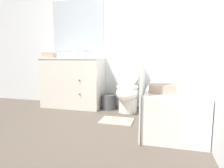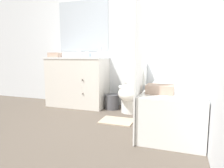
# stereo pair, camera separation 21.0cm
# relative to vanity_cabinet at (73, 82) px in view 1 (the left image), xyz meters

# --- Properties ---
(ground_plane) EXTENTS (14.00, 14.00, 0.00)m
(ground_plane) POSITION_rel_vanity_cabinet_xyz_m (0.76, -1.47, -0.45)
(ground_plane) COLOR brown
(wall_back) EXTENTS (8.00, 0.06, 2.50)m
(wall_back) POSITION_rel_vanity_cabinet_xyz_m (0.75, 0.29, 0.80)
(wall_back) COLOR silver
(wall_back) RESTS_ON ground_plane
(wall_right) EXTENTS (0.05, 2.73, 2.50)m
(wall_right) POSITION_rel_vanity_cabinet_xyz_m (2.08, -0.60, 0.80)
(wall_right) COLOR silver
(wall_right) RESTS_ON ground_plane
(vanity_cabinet) EXTENTS (1.08, 0.56, 0.89)m
(vanity_cabinet) POSITION_rel_vanity_cabinet_xyz_m (0.00, 0.00, 0.00)
(vanity_cabinet) COLOR silver
(vanity_cabinet) RESTS_ON ground_plane
(sink_faucet) EXTENTS (0.14, 0.12, 0.12)m
(sink_faucet) POSITION_rel_vanity_cabinet_xyz_m (-0.00, 0.18, 0.47)
(sink_faucet) COLOR silver
(sink_faucet) RESTS_ON vanity_cabinet
(toilet) EXTENTS (0.40, 0.67, 0.88)m
(toilet) POSITION_rel_vanity_cabinet_xyz_m (1.03, -0.07, -0.07)
(toilet) COLOR white
(toilet) RESTS_ON ground_plane
(bathtub) EXTENTS (0.66, 1.58, 0.50)m
(bathtub) POSITION_rel_vanity_cabinet_xyz_m (1.71, -0.53, -0.20)
(bathtub) COLOR white
(bathtub) RESTS_ON ground_plane
(shower_curtain) EXTENTS (0.01, 0.39, 1.94)m
(shower_curtain) POSITION_rel_vanity_cabinet_xyz_m (1.37, -1.16, 0.52)
(shower_curtain) COLOR white
(shower_curtain) RESTS_ON ground_plane
(wastebasket) EXTENTS (0.24, 0.24, 0.25)m
(wastebasket) POSITION_rel_vanity_cabinet_xyz_m (0.68, -0.03, -0.33)
(wastebasket) COLOR #4C4C51
(wastebasket) RESTS_ON ground_plane
(tissue_box) EXTENTS (0.13, 0.12, 0.11)m
(tissue_box) POSITION_rel_vanity_cabinet_xyz_m (0.15, 0.09, 0.48)
(tissue_box) COLOR silver
(tissue_box) RESTS_ON vanity_cabinet
(soap_dispenser) EXTENTS (0.06, 0.06, 0.17)m
(soap_dispenser) POSITION_rel_vanity_cabinet_xyz_m (0.46, 0.00, 0.51)
(soap_dispenser) COLOR silver
(soap_dispenser) RESTS_ON vanity_cabinet
(hand_towel_folded) EXTENTS (0.22, 0.14, 0.08)m
(hand_towel_folded) POSITION_rel_vanity_cabinet_xyz_m (-0.39, -0.12, 0.48)
(hand_towel_folded) COLOR tan
(hand_towel_folded) RESTS_ON vanity_cabinet
(bath_towel_folded) EXTENTS (0.30, 0.23, 0.10)m
(bath_towel_folded) POSITION_rel_vanity_cabinet_xyz_m (1.58, -1.00, 0.10)
(bath_towel_folded) COLOR tan
(bath_towel_folded) RESTS_ON bathtub
(bath_mat) EXTENTS (0.46, 0.34, 0.02)m
(bath_mat) POSITION_rel_vanity_cabinet_xyz_m (0.97, -0.65, -0.45)
(bath_mat) COLOR tan
(bath_mat) RESTS_ON ground_plane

